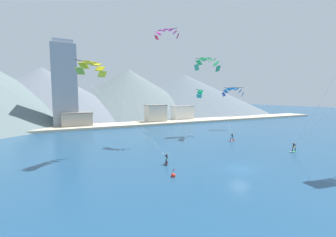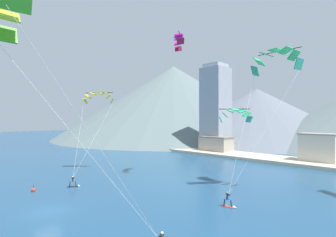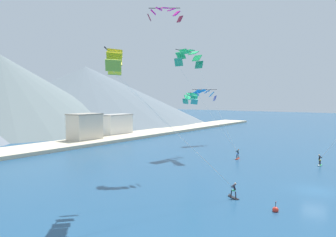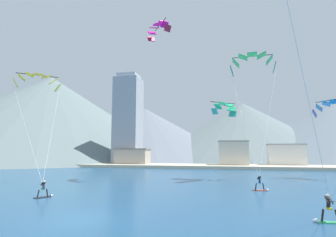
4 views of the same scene
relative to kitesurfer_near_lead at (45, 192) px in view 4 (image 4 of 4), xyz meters
name	(u,v)px [view 4 (image 4 of 4)]	position (x,y,z in m)	size (l,w,h in m)	color
ground_plane	(85,220)	(7.60, -6.31, -0.45)	(400.00, 400.00, 0.00)	navy
kitesurfer_near_lead	(45,192)	(0.00, 0.00, 0.00)	(1.26, 1.69, 1.64)	black
kitesurfer_near_trail	(262,186)	(20.12, 8.25, 0.07)	(1.78, 0.62, 1.76)	#E54C33
kitesurfer_mid_center	(326,214)	(22.14, -3.97, 0.07)	(1.75, 0.56, 1.75)	#33B266
parafoil_kite_near_lead	(38,80)	(-8.25, 8.35, 13.34)	(10.59, 10.99, 13.43)	#95B837
parafoil_kite_near_trail	(252,62)	(20.84, 18.39, 17.26)	(6.79, 11.11, 17.62)	#219E78
parafoil_kite_distant_high_outer	(158,29)	(7.17, 13.88, 21.77)	(4.39, 4.14, 2.05)	maroon
parafoil_kite_distant_low_drift	(225,107)	(16.55, 15.37, 9.87)	(3.68, 4.34, 2.00)	#3BB1A6
parafoil_kite_distant_mid_solo	(334,106)	(33.10, 22.26, 10.61)	(5.92, 4.26, 2.65)	#3248B2
shoreline_strip	(188,166)	(7.60, 43.49, -0.10)	(180.00, 10.00, 0.70)	beige
shore_building_harbour_front	(233,154)	(18.62, 45.06, 2.86)	(7.27, 4.84, 6.59)	beige
shore_building_promenade_mid	(133,157)	(-7.49, 44.88, 1.93)	(8.87, 5.42, 4.72)	#A89E8E
shore_building_quay_east	(286,156)	(31.34, 47.66, 2.48)	(8.65, 4.33, 5.83)	silver
highrise_tower	(128,120)	(-10.33, 48.62, 12.41)	(7.00, 7.00, 26.13)	#999EA8
mountain_peak_west_ridge	(145,134)	(-17.57, 88.81, 10.85)	(81.55, 81.55, 22.60)	slate
mountain_peak_east_shoulder	(243,131)	(24.57, 94.32, 11.84)	(83.02, 83.02, 24.57)	slate
mountain_peak_far_spur	(49,118)	(-59.84, 81.03, 18.18)	(118.60, 118.60, 37.26)	slate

